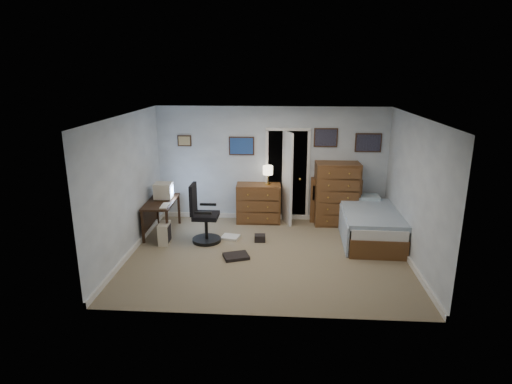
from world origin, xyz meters
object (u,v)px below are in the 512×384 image
tall_dresser (336,194)px  low_dresser (259,203)px  bed (370,224)px  office_chair (203,220)px  computer_desk (157,208)px

tall_dresser → low_dresser: bearing=176.3°
tall_dresser → bed: size_ratio=0.65×
office_chair → bed: size_ratio=0.56×
computer_desk → tall_dresser: bearing=9.7°
computer_desk → bed: bearing=-2.9°
low_dresser → computer_desk: bearing=-160.4°
low_dresser → tall_dresser: tall_dresser is taller
computer_desk → office_chair: size_ratio=1.05×
office_chair → computer_desk: bearing=158.3°
tall_dresser → bed: 1.07m
computer_desk → tall_dresser: size_ratio=0.89×
office_chair → low_dresser: 1.58m
computer_desk → bed: size_ratio=0.58×
computer_desk → low_dresser: low_dresser is taller
office_chair → low_dresser: size_ratio=1.21×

